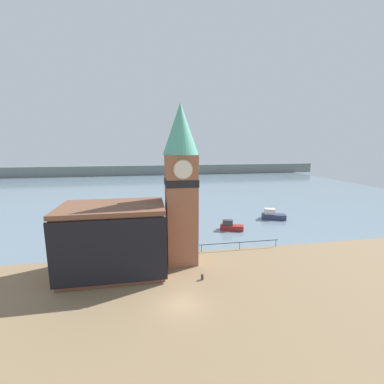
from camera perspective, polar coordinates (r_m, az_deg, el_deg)
name	(u,v)px	position (r m, az deg, el deg)	size (l,w,h in m)	color
ground_plane	(181,305)	(27.13, -2.51, -23.71)	(160.00, 160.00, 0.00)	#846B4C
water	(155,187)	(95.64, -8.29, 1.10)	(160.00, 120.00, 0.00)	slate
far_shoreline	(152,170)	(135.01, -8.90, 4.83)	(180.00, 3.00, 5.00)	slate
pier_railing	(240,243)	(39.29, 10.56, -11.06)	(12.20, 0.08, 1.09)	#232328
clock_tower	(181,181)	(32.37, -2.47, 2.50)	(4.42, 4.42, 20.28)	#935B42
pier_building	(114,239)	(32.47, -17.01, -9.98)	(12.14, 7.85, 8.29)	brown
boat_near	(231,226)	(47.46, 8.62, -7.56)	(4.41, 2.79, 1.88)	maroon
boat_far	(273,215)	(56.29, 17.49, -4.95)	(5.20, 3.57, 2.20)	#333856
mooring_bollard_near	(202,277)	(30.94, 2.30, -18.26)	(0.30, 0.30, 0.70)	#2D2D33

